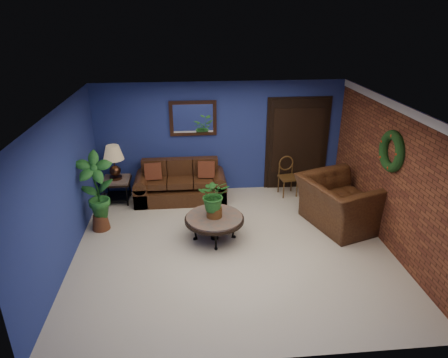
{
  "coord_description": "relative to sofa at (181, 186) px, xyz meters",
  "views": [
    {
      "loc": [
        -0.72,
        -6.01,
        3.93
      ],
      "look_at": [
        -0.1,
        0.55,
        1.09
      ],
      "focal_mm": 32.0,
      "sensor_mm": 36.0,
      "label": 1
    }
  ],
  "objects": [
    {
      "name": "coffee_table",
      "position": [
        0.62,
        -1.76,
        0.12
      ],
      "size": [
        1.08,
        1.08,
        0.46
      ],
      "rotation": [
        0.0,
        0.0,
        -0.03
      ],
      "color": "#564F4B",
      "rests_on": "ground"
    },
    {
      "name": "tall_plant",
      "position": [
        -1.52,
        -1.2,
        0.55
      ],
      "size": [
        0.73,
        0.55,
        1.54
      ],
      "color": "brown",
      "rests_on": "ground"
    },
    {
      "name": "floor",
      "position": [
        0.93,
        -2.07,
        -0.29
      ],
      "size": [
        5.5,
        5.5,
        0.0
      ],
      "primitive_type": "plane",
      "color": "beige",
      "rests_on": "ground"
    },
    {
      "name": "armchair",
      "position": [
        3.08,
        -1.47,
        0.18
      ],
      "size": [
        1.67,
        1.79,
        0.95
      ],
      "primitive_type": "imported",
      "rotation": [
        0.0,
        0.0,
        1.89
      ],
      "color": "#4A2D15",
      "rests_on": "ground"
    },
    {
      "name": "ceiling",
      "position": [
        0.93,
        -2.07,
        2.21
      ],
      "size": [
        5.5,
        5.0,
        0.02
      ],
      "primitive_type": "cube",
      "color": "white",
      "rests_on": "wall_back"
    },
    {
      "name": "wall_back",
      "position": [
        0.93,
        0.43,
        0.96
      ],
      "size": [
        5.5,
        0.04,
        2.5
      ],
      "primitive_type": "cube",
      "color": "navy",
      "rests_on": "ground"
    },
    {
      "name": "side_chair",
      "position": [
        2.4,
        0.04,
        0.2
      ],
      "size": [
        0.43,
        0.43,
        0.87
      ],
      "rotation": [
        0.0,
        0.0,
        0.15
      ],
      "color": "#533517",
      "rests_on": "ground"
    },
    {
      "name": "sofa",
      "position": [
        0.0,
        0.0,
        0.0
      ],
      "size": [
        1.97,
        0.85,
        0.89
      ],
      "color": "#4A2D15",
      "rests_on": "ground"
    },
    {
      "name": "wall_mirror",
      "position": [
        0.33,
        0.39,
        1.43
      ],
      "size": [
        1.02,
        0.06,
        0.77
      ],
      "primitive_type": "cube",
      "color": "#462818",
      "rests_on": "wall_back"
    },
    {
      "name": "closet_door",
      "position": [
        2.68,
        0.4,
        0.76
      ],
      "size": [
        1.44,
        0.06,
        2.18
      ],
      "primitive_type": "cube",
      "color": "black",
      "rests_on": "wall_back"
    },
    {
      "name": "crown_molding",
      "position": [
        3.65,
        -2.07,
        2.14
      ],
      "size": [
        0.03,
        5.0,
        0.14
      ],
      "primitive_type": "cube",
      "color": "white",
      "rests_on": "wall_right_brick"
    },
    {
      "name": "end_table",
      "position": [
        -1.37,
        -0.02,
        0.12
      ],
      "size": [
        0.59,
        0.59,
        0.54
      ],
      "color": "#564F4B",
      "rests_on": "ground"
    },
    {
      "name": "wreath",
      "position": [
        3.62,
        -2.02,
        1.41
      ],
      "size": [
        0.16,
        0.72,
        0.72
      ],
      "primitive_type": "torus",
      "rotation": [
        0.0,
        1.57,
        0.0
      ],
      "color": "black",
      "rests_on": "wall_right_brick"
    },
    {
      "name": "floor_plant",
      "position": [
        3.28,
        -0.46,
        0.12
      ],
      "size": [
        0.39,
        0.33,
        0.8
      ],
      "color": "brown",
      "rests_on": "ground"
    },
    {
      "name": "wall_left",
      "position": [
        -1.82,
        -2.07,
        0.96
      ],
      "size": [
        0.04,
        5.0,
        2.5
      ],
      "primitive_type": "cube",
      "color": "navy",
      "rests_on": "ground"
    },
    {
      "name": "coffee_plant",
      "position": [
        0.62,
        -1.76,
        0.58
      ],
      "size": [
        0.56,
        0.49,
        0.74
      ],
      "color": "brown",
      "rests_on": "coffee_table"
    },
    {
      "name": "wall_right_brick",
      "position": [
        3.68,
        -2.07,
        0.96
      ],
      "size": [
        0.04,
        5.0,
        2.5
      ],
      "primitive_type": "cube",
      "color": "brown",
      "rests_on": "ground"
    },
    {
      "name": "table_lamp",
      "position": [
        -1.37,
        -0.02,
        0.72
      ],
      "size": [
        0.43,
        0.43,
        0.72
      ],
      "color": "#462818",
      "rests_on": "end_table"
    }
  ]
}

